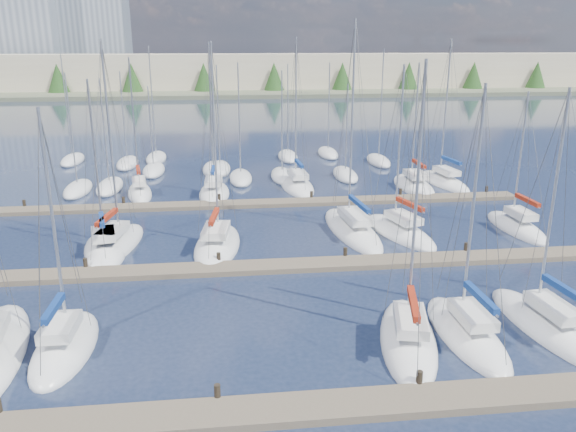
{
  "coord_description": "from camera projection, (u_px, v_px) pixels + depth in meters",
  "views": [
    {
      "loc": [
        -3.41,
        -15.76,
        13.39
      ],
      "look_at": [
        0.0,
        14.0,
        4.0
      ],
      "focal_mm": 35.0,
      "sensor_mm": 36.0,
      "label": 1
    }
  ],
  "objects": [
    {
      "name": "sailboat_e",
      "position": [
        466.0,
        333.0,
        26.47
      ],
      "size": [
        2.57,
        7.75,
        12.42
      ],
      "rotation": [
        0.0,
        0.0,
        0.01
      ],
      "color": "white",
      "rests_on": "ground"
    },
    {
      "name": "sailboat_j",
      "position": [
        217.0,
        245.0,
        37.95
      ],
      "size": [
        3.93,
        8.73,
        14.12
      ],
      "rotation": [
        0.0,
        0.0,
        -0.12
      ],
      "color": "white",
      "rests_on": "ground"
    },
    {
      "name": "sailboat_h",
      "position": [
        105.0,
        249.0,
        37.11
      ],
      "size": [
        4.1,
        7.34,
        11.9
      ],
      "rotation": [
        0.0,
        0.0,
        0.22
      ],
      "color": "white",
      "rests_on": "ground"
    },
    {
      "name": "distant_boats",
      "position": [
        216.0,
        168.0,
        60.24
      ],
      "size": [
        36.93,
        20.75,
        13.3
      ],
      "color": "#9EA0A5",
      "rests_on": "ground"
    },
    {
      "name": "sailboat_f",
      "position": [
        545.0,
        325.0,
        27.2
      ],
      "size": [
        3.14,
        8.65,
        12.2
      ],
      "rotation": [
        0.0,
        0.0,
        0.09
      ],
      "color": "white",
      "rests_on": "ground"
    },
    {
      "name": "dock_far",
      "position": [
        267.0,
        203.0,
        47.72
      ],
      "size": [
        44.0,
        1.93,
        1.1
      ],
      "color": "#6B5E4C",
      "rests_on": "ground"
    },
    {
      "name": "dock_near",
      "position": [
        324.0,
        407.0,
        21.18
      ],
      "size": [
        44.0,
        1.93,
        1.1
      ],
      "color": "#6B5E4C",
      "rests_on": "ground"
    },
    {
      "name": "sailboat_m",
      "position": [
        516.0,
        227.0,
        41.54
      ],
      "size": [
        2.58,
        7.61,
        10.76
      ],
      "rotation": [
        0.0,
        0.0,
        0.03
      ],
      "color": "white",
      "rests_on": "ground"
    },
    {
      "name": "sailboat_l",
      "position": [
        400.0,
        232.0,
        40.59
      ],
      "size": [
        4.76,
        8.72,
        12.62
      ],
      "rotation": [
        0.0,
        0.0,
        0.26
      ],
      "color": "white",
      "rests_on": "ground"
    },
    {
      "name": "ground",
      "position": [
        249.0,
        144.0,
        76.2
      ],
      "size": [
        400.0,
        400.0,
        0.0
      ],
      "primitive_type": "plane",
      "color": "#242E48",
      "rests_on": "ground"
    },
    {
      "name": "sailboat_n",
      "position": [
        140.0,
        193.0,
        50.89
      ],
      "size": [
        3.26,
        7.22,
        12.81
      ],
      "rotation": [
        0.0,
        0.0,
        0.17
      ],
      "color": "white",
      "rests_on": "ground"
    },
    {
      "name": "sailboat_i",
      "position": [
        116.0,
        245.0,
        37.83
      ],
      "size": [
        3.97,
        9.05,
        14.25
      ],
      "rotation": [
        0.0,
        0.0,
        -0.18
      ],
      "color": "white",
      "rests_on": "ground"
    },
    {
      "name": "sailboat_d",
      "position": [
        408.0,
        339.0,
        25.95
      ],
      "size": [
        4.39,
        8.56,
        13.43
      ],
      "rotation": [
        0.0,
        0.0,
        -0.23
      ],
      "color": "white",
      "rests_on": "ground"
    },
    {
      "name": "sailboat_p",
      "position": [
        297.0,
        185.0,
        53.54
      ],
      "size": [
        3.32,
        8.72,
        14.45
      ],
      "rotation": [
        0.0,
        0.0,
        0.05
      ],
      "color": "white",
      "rests_on": "ground"
    },
    {
      "name": "sailboat_o",
      "position": [
        214.0,
        193.0,
        50.86
      ],
      "size": [
        2.94,
        7.54,
        14.04
      ],
      "rotation": [
        0.0,
        0.0,
        -0.03
      ],
      "color": "white",
      "rests_on": "ground"
    },
    {
      "name": "sailboat_k",
      "position": [
        352.0,
        230.0,
        40.99
      ],
      "size": [
        3.79,
        10.69,
        15.57
      ],
      "rotation": [
        0.0,
        0.0,
        0.09
      ],
      "color": "white",
      "rests_on": "ground"
    },
    {
      "name": "shoreline",
      "position": [
        186.0,
        63.0,
        157.63
      ],
      "size": [
        400.0,
        60.0,
        38.0
      ],
      "color": "#666B51",
      "rests_on": "ground"
    },
    {
      "name": "sailboat_c",
      "position": [
        65.0,
        347.0,
        25.32
      ],
      "size": [
        2.63,
        6.79,
        11.56
      ],
      "rotation": [
        0.0,
        0.0,
        -0.02
      ],
      "color": "white",
      "rests_on": "ground"
    },
    {
      "name": "sailboat_q",
      "position": [
        414.0,
        185.0,
        53.49
      ],
      "size": [
        3.06,
        8.48,
        12.24
      ],
      "rotation": [
        0.0,
        0.0,
        -0.01
      ],
      "color": "white",
      "rests_on": "ground"
    },
    {
      "name": "dock_mid",
      "position": [
        284.0,
        266.0,
        34.45
      ],
      "size": [
        44.0,
        1.93,
        1.1
      ],
      "color": "#6B5E4C",
      "rests_on": "ground"
    },
    {
      "name": "sailboat_r",
      "position": [
        444.0,
        182.0,
        54.92
      ],
      "size": [
        3.69,
        9.06,
        14.32
      ],
      "rotation": [
        0.0,
        0.0,
        0.13
      ],
      "color": "white",
      "rests_on": "ground"
    }
  ]
}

